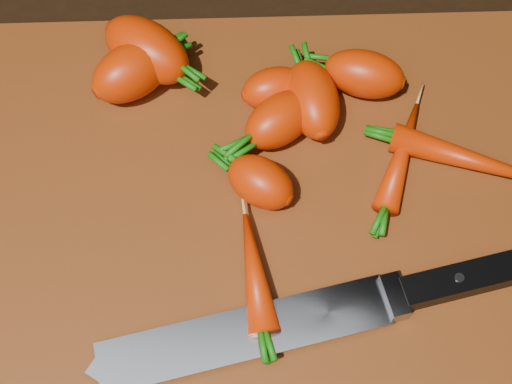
{
  "coord_description": "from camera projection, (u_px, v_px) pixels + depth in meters",
  "views": [
    {
      "loc": [
        -0.01,
        -0.24,
        0.52
      ],
      "look_at": [
        0.0,
        0.01,
        0.03
      ],
      "focal_mm": 50.0,
      "sensor_mm": 36.0,
      "label": 1
    }
  ],
  "objects": [
    {
      "name": "ground",
      "position": [
        256.0,
        222.0,
        0.58
      ],
      "size": [
        2.0,
        2.0,
        0.01
      ],
      "primitive_type": "cube",
      "color": "black"
    },
    {
      "name": "cutting_board",
      "position": [
        256.0,
        217.0,
        0.57
      ],
      "size": [
        0.5,
        0.4,
        0.01
      ],
      "primitive_type": "cube",
      "color": "brown",
      "rests_on": "ground"
    },
    {
      "name": "carrot_0",
      "position": [
        132.0,
        71.0,
        0.6
      ],
      "size": [
        0.09,
        0.08,
        0.05
      ],
      "primitive_type": "ellipsoid",
      "rotation": [
        0.0,
        0.0,
        0.63
      ],
      "color": "red",
      "rests_on": "cutting_board"
    },
    {
      "name": "carrot_1",
      "position": [
        260.0,
        182.0,
        0.56
      ],
      "size": [
        0.07,
        0.06,
        0.04
      ],
      "primitive_type": "ellipsoid",
      "rotation": [
        0.0,
        0.0,
        2.5
      ],
      "color": "red",
      "rests_on": "cutting_board"
    },
    {
      "name": "carrot_2",
      "position": [
        147.0,
        50.0,
        0.61
      ],
      "size": [
        0.1,
        0.09,
        0.05
      ],
      "primitive_type": "ellipsoid",
      "rotation": [
        0.0,
        0.0,
        -0.68
      ],
      "color": "red",
      "rests_on": "cutting_board"
    },
    {
      "name": "carrot_3",
      "position": [
        312.0,
        99.0,
        0.59
      ],
      "size": [
        0.05,
        0.08,
        0.04
      ],
      "primitive_type": "ellipsoid",
      "rotation": [
        0.0,
        0.0,
        1.72
      ],
      "color": "red",
      "rests_on": "cutting_board"
    },
    {
      "name": "carrot_4",
      "position": [
        280.0,
        120.0,
        0.58
      ],
      "size": [
        0.08,
        0.07,
        0.04
      ],
      "primitive_type": "ellipsoid",
      "rotation": [
        0.0,
        0.0,
        3.79
      ],
      "color": "red",
      "rests_on": "cutting_board"
    },
    {
      "name": "carrot_5",
      "position": [
        274.0,
        88.0,
        0.6
      ],
      "size": [
        0.06,
        0.05,
        0.04
      ],
      "primitive_type": "ellipsoid",
      "rotation": [
        0.0,
        0.0,
        0.26
      ],
      "color": "red",
      "rests_on": "cutting_board"
    },
    {
      "name": "carrot_6",
      "position": [
        364.0,
        74.0,
        0.6
      ],
      "size": [
        0.08,
        0.06,
        0.04
      ],
      "primitive_type": "ellipsoid",
      "rotation": [
        0.0,
        0.0,
        2.84
      ],
      "color": "red",
      "rests_on": "cutting_board"
    },
    {
      "name": "carrot_7",
      "position": [
        401.0,
        155.0,
        0.58
      ],
      "size": [
        0.06,
        0.1,
        0.02
      ],
      "primitive_type": "ellipsoid",
      "rotation": [
        0.0,
        0.0,
        1.2
      ],
      "color": "red",
      "rests_on": "cutting_board"
    },
    {
      "name": "carrot_8",
      "position": [
        477.0,
        162.0,
        0.57
      ],
      "size": [
        0.14,
        0.07,
        0.02
      ],
      "primitive_type": "ellipsoid",
      "rotation": [
        0.0,
        0.0,
        -0.37
      ],
      "color": "red",
      "rests_on": "cutting_board"
    },
    {
      "name": "carrot_9",
      "position": [
        254.0,
        271.0,
        0.53
      ],
      "size": [
        0.04,
        0.1,
        0.02
      ],
      "primitive_type": "ellipsoid",
      "rotation": [
        0.0,
        0.0,
        1.69
      ],
      "color": "red",
      "rests_on": "cutting_board"
    },
    {
      "name": "knife",
      "position": [
        273.0,
        327.0,
        0.51
      ],
      "size": [
        0.35,
        0.1,
        0.02
      ],
      "rotation": [
        0.0,
        0.0,
        0.21
      ],
      "color": "gray",
      "rests_on": "cutting_board"
    }
  ]
}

